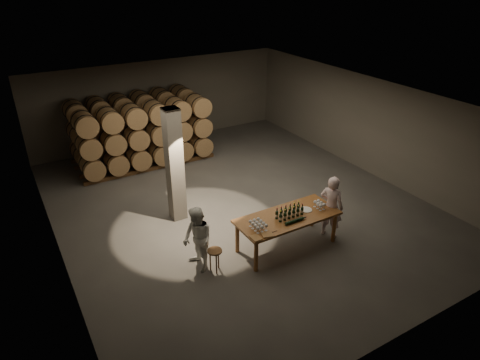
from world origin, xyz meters
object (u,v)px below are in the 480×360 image
bottle_cluster (290,213)px  person_man (331,207)px  tasting_table (287,220)px  notebook_near (267,235)px  stool (215,254)px  person_woman (198,240)px  plate (306,210)px

bottle_cluster → person_man: (1.24, -0.12, -0.14)m
tasting_table → bottle_cluster: 0.22m
bottle_cluster → notebook_near: bearing=-155.9°
tasting_table → stool: tasting_table is taller
bottle_cluster → person_woman: person_woman is taller
stool → person_woman: person_woman is taller
bottle_cluster → person_woman: 2.34m
tasting_table → stool: 2.02m
person_man → person_woman: size_ratio=1.08×
notebook_near → person_man: (2.16, 0.29, -0.05)m
bottle_cluster → person_woman: size_ratio=0.45×
person_woman → tasting_table: bearing=76.8°
tasting_table → person_woman: bearing=171.3°
plate → notebook_near: 1.53m
notebook_near → person_woman: (-1.38, 0.80, -0.12)m
notebook_near → person_woman: 1.60m
person_man → person_woman: person_man is taller
tasting_table → plate: 0.58m
bottle_cluster → person_man: 1.26m
plate → notebook_near: bearing=-163.1°
tasting_table → person_man: (1.27, -0.15, 0.07)m
person_man → bottle_cluster: bearing=57.8°
tasting_table → person_woman: person_woman is taller
stool → person_woman: (-0.29, 0.28, 0.33)m
plate → person_woman: bearing=173.0°
plate → stool: (-2.56, 0.07, -0.44)m
plate → person_woman: person_woman is taller
tasting_table → person_woman: (-2.28, 0.35, 0.00)m
tasting_table → person_man: size_ratio=1.51×
stool → person_man: (3.26, -0.22, 0.40)m
tasting_table → notebook_near: 1.01m
bottle_cluster → stool: (-2.01, 0.10, -0.54)m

